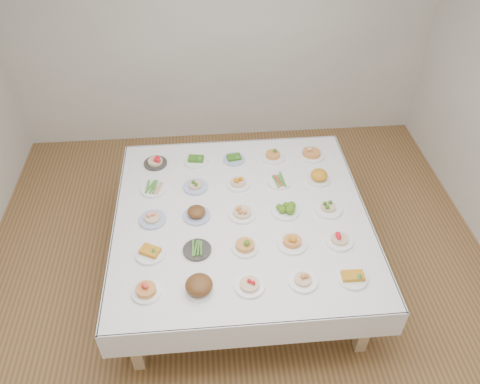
{
  "coord_description": "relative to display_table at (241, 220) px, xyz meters",
  "views": [
    {
      "loc": [
        -0.23,
        -2.69,
        3.6
      ],
      "look_at": [
        0.03,
        0.33,
        0.88
      ],
      "focal_mm": 35.0,
      "sensor_mm": 36.0,
      "label": 1
    }
  ],
  "objects": [
    {
      "name": "dish_14",
      "position": [
        0.76,
        -0.01,
        0.11
      ],
      "size": [
        0.24,
        0.24,
        0.11
      ],
      "color": "white",
      "rests_on": "display_table"
    },
    {
      "name": "dish_20",
      "position": [
        -0.78,
        0.77,
        0.12
      ],
      "size": [
        0.22,
        0.22,
        0.12
      ],
      "color": "#2F2D2A",
      "rests_on": "display_table"
    },
    {
      "name": "dish_2",
      "position": [
        -0.01,
        -0.77,
        0.11
      ],
      "size": [
        0.22,
        0.22,
        0.11
      ],
      "color": "white",
      "rests_on": "display_table"
    },
    {
      "name": "dish_15",
      "position": [
        -0.77,
        0.39,
        0.09
      ],
      "size": [
        0.25,
        0.24,
        0.06
      ],
      "color": "white",
      "rests_on": "display_table"
    },
    {
      "name": "dish_10",
      "position": [
        -0.76,
        -0.01,
        0.11
      ],
      "size": [
        0.23,
        0.23,
        0.11
      ],
      "color": "#4C66B2",
      "rests_on": "display_table"
    },
    {
      "name": "dish_11",
      "position": [
        -0.39,
        0.01,
        0.13
      ],
      "size": [
        0.23,
        0.23,
        0.14
      ],
      "color": "#4C66B2",
      "rests_on": "display_table"
    },
    {
      "name": "dish_6",
      "position": [
        -0.39,
        -0.38,
        0.09
      ],
      "size": [
        0.22,
        0.22,
        0.05
      ],
      "color": "#2F2D2A",
      "rests_on": "display_table"
    },
    {
      "name": "dish_19",
      "position": [
        0.76,
        0.39,
        0.12
      ],
      "size": [
        0.21,
        0.21,
        0.11
      ],
      "color": "white",
      "rests_on": "display_table"
    },
    {
      "name": "dish_4",
      "position": [
        0.77,
        -0.76,
        0.11
      ],
      "size": [
        0.23,
        0.23,
        0.11
      ],
      "color": "white",
      "rests_on": "display_table"
    },
    {
      "name": "dish_12",
      "position": [
        0.01,
        -0.01,
        0.12
      ],
      "size": [
        0.23,
        0.23,
        0.12
      ],
      "color": "white",
      "rests_on": "display_table"
    },
    {
      "name": "dish_17",
      "position": [
        0.0,
        0.39,
        0.12
      ],
      "size": [
        0.22,
        0.22,
        0.11
      ],
      "color": "white",
      "rests_on": "display_table"
    },
    {
      "name": "dish_1",
      "position": [
        -0.38,
        -0.77,
        0.14
      ],
      "size": [
        0.22,
        0.22,
        0.14
      ],
      "color": "white",
      "rests_on": "display_table"
    },
    {
      "name": "dish_13",
      "position": [
        0.38,
        0.0,
        0.12
      ],
      "size": [
        0.25,
        0.25,
        0.12
      ],
      "color": "white",
      "rests_on": "display_table"
    },
    {
      "name": "dish_9",
      "position": [
        0.77,
        -0.38,
        0.12
      ],
      "size": [
        0.22,
        0.22,
        0.12
      ],
      "color": "white",
      "rests_on": "display_table"
    },
    {
      "name": "display_table",
      "position": [
        0.0,
        0.0,
        0.0
      ],
      "size": [
        2.2,
        2.2,
        0.75
      ],
      "color": "white",
      "rests_on": "ground"
    },
    {
      "name": "dish_24",
      "position": [
        0.77,
        0.76,
        0.13
      ],
      "size": [
        0.25,
        0.25,
        0.14
      ],
      "color": "white",
      "rests_on": "display_table"
    },
    {
      "name": "dish_3",
      "position": [
        0.39,
        -0.76,
        0.11
      ],
      "size": [
        0.22,
        0.22,
        0.11
      ],
      "color": "white",
      "rests_on": "display_table"
    },
    {
      "name": "dish_16",
      "position": [
        -0.39,
        0.39,
        0.11
      ],
      "size": [
        0.22,
        0.22,
        0.11
      ],
      "color": "#4C66B2",
      "rests_on": "display_table"
    },
    {
      "name": "dish_22",
      "position": [
        -0.01,
        0.77,
        0.1
      ],
      "size": [
        0.21,
        0.21,
        0.09
      ],
      "color": "#4C66B2",
      "rests_on": "display_table"
    },
    {
      "name": "dish_18",
      "position": [
        0.39,
        0.39,
        0.09
      ],
      "size": [
        0.21,
        0.21,
        0.05
      ],
      "color": "white",
      "rests_on": "display_table"
    },
    {
      "name": "room_envelope",
      "position": [
        -0.03,
        -0.18,
        1.15
      ],
      "size": [
        5.02,
        5.02,
        2.81
      ],
      "color": "#94623D",
      "rests_on": "ground"
    },
    {
      "name": "dish_23",
      "position": [
        0.38,
        0.77,
        0.12
      ],
      "size": [
        0.23,
        0.23,
        0.12
      ],
      "color": "white",
      "rests_on": "display_table"
    },
    {
      "name": "dish_21",
      "position": [
        -0.38,
        0.78,
        0.11
      ],
      "size": [
        0.24,
        0.24,
        0.1
      ],
      "color": "white",
      "rests_on": "display_table"
    },
    {
      "name": "dish_8",
      "position": [
        0.38,
        -0.38,
        0.13
      ],
      "size": [
        0.24,
        0.24,
        0.13
      ],
      "color": "white",
      "rests_on": "display_table"
    },
    {
      "name": "dish_7",
      "position": [
        -0.01,
        -0.39,
        0.13
      ],
      "size": [
        0.22,
        0.21,
        0.13
      ],
      "color": "white",
      "rests_on": "display_table"
    },
    {
      "name": "dish_0",
      "position": [
        -0.77,
        -0.76,
        0.12
      ],
      "size": [
        0.21,
        0.21,
        0.12
      ],
      "color": "white",
      "rests_on": "display_table"
    },
    {
      "name": "dish_5",
      "position": [
        -0.76,
        -0.38,
        0.11
      ],
      "size": [
        0.24,
        0.24,
        0.1
      ],
      "color": "white",
      "rests_on": "display_table"
    }
  ]
}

